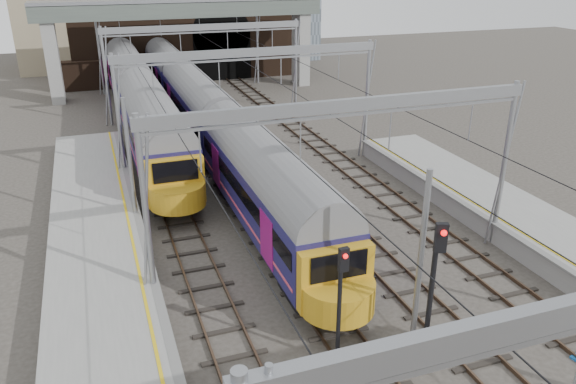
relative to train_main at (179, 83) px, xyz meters
name	(u,v)px	position (x,y,z in m)	size (l,w,h in m)	color
tracks	(288,209)	(2.00, -23.32, -2.57)	(14.40, 80.00, 0.22)	#4C3828
overhead_line	(253,71)	(2.00, -16.83, 3.98)	(16.80, 80.00, 8.00)	gray
retaining_wall	(188,41)	(3.40, 13.62, 1.74)	(28.00, 2.75, 9.00)	#301F15
overbridge	(183,20)	(2.00, 7.68, 4.68)	(28.00, 3.00, 9.25)	gray
train_main	(179,83)	(0.00, 0.00, 0.00)	(2.97, 68.58, 5.05)	black
train_second	(129,77)	(-4.00, 4.01, 0.09)	(3.11, 53.89, 5.25)	black
signal_near_left	(341,292)	(-0.70, -35.97, 0.34)	(0.33, 0.46, 4.61)	black
signal_near_centre	(434,280)	(2.11, -36.98, 0.81)	(0.43, 0.49, 5.48)	black
equip_cover_b	(338,229)	(3.54, -26.55, -2.54)	(0.85, 0.60, 0.10)	#175FB0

